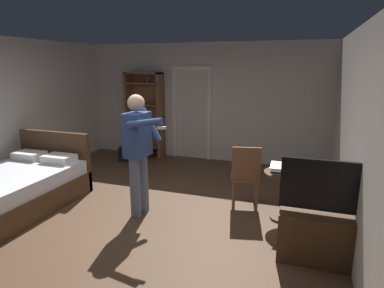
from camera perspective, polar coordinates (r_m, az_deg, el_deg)
name	(u,v)px	position (r m, az deg, el deg)	size (l,w,h in m)	color
ground_plane	(132,220)	(4.86, -10.41, -12.90)	(7.40, 7.40, 0.00)	brown
wall_back	(203,102)	(7.56, 1.96, 7.28)	(5.84, 0.12, 2.64)	beige
wall_right	(367,146)	(3.91, 28.21, -0.31)	(0.12, 6.97, 2.64)	beige
doorway_frame	(192,106)	(7.57, -0.05, 6.56)	(0.93, 0.08, 2.13)	white
bed	(17,187)	(5.80, -28.14, -6.64)	(1.43, 1.98, 1.02)	#4C331E
bookshelf	(145,112)	(7.90, -8.17, 5.56)	(0.89, 0.32, 1.99)	brown
tv_flatscreen	(323,231)	(4.01, 21.83, -13.93)	(0.98, 0.40, 1.18)	#4C331E
side_table	(284,188)	(4.81, 15.74, -7.39)	(0.58, 0.58, 0.70)	#4C331E
laptop	(283,169)	(4.68, 15.55, -4.27)	(0.33, 0.34, 0.16)	black
bottle_on_table	(296,168)	(4.63, 17.68, -3.93)	(0.06, 0.06, 0.25)	#14470F
wooden_chair	(246,174)	(5.01, 9.32, -5.25)	(0.50, 0.50, 0.99)	brown
person_blue_shirt	(139,147)	(4.69, -9.29, -0.53)	(0.70, 0.57, 1.76)	slate
suitcase_dark	(133,154)	(7.65, -10.20, -1.66)	(0.59, 0.33, 0.33)	black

